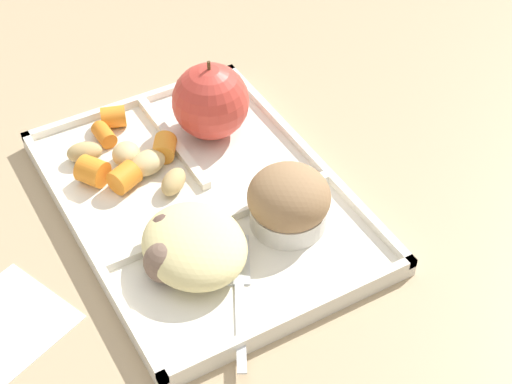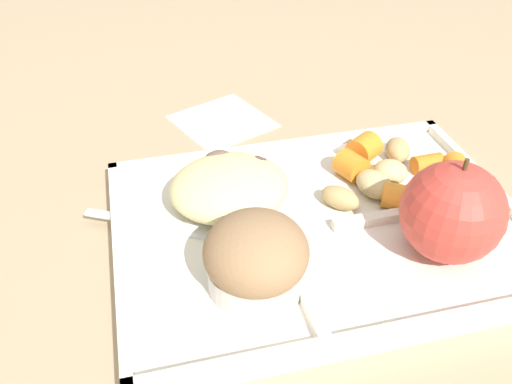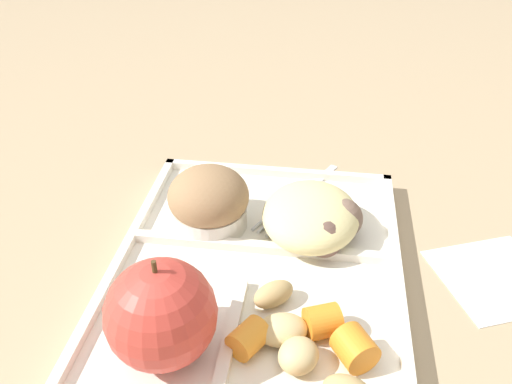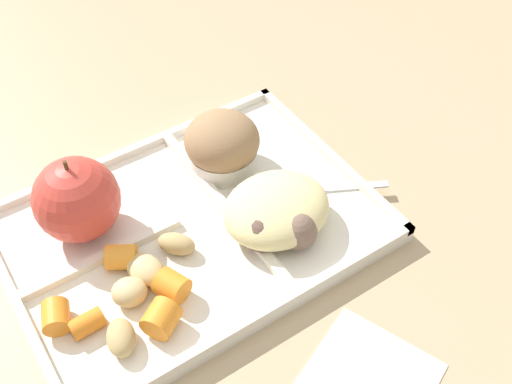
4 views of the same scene
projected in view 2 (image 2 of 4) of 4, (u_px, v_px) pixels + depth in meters
ground at (319, 235)px, 0.48m from camera, size 6.00×6.00×0.00m
lunch_tray at (320, 229)px, 0.47m from camera, size 0.35×0.25×0.02m
green_apple at (452, 212)px, 0.42m from camera, size 0.08×0.08×0.09m
bran_muffin at (256, 258)px, 0.40m from camera, size 0.08×0.08×0.06m
carrot_slice_diagonal at (364, 149)px, 0.54m from camera, size 0.04×0.04×0.03m
carrot_slice_near_corner at (398, 197)px, 0.48m from camera, size 0.04×0.03×0.02m
carrot_slice_back at (456, 169)px, 0.52m from camera, size 0.03×0.03×0.02m
carrot_slice_small at (351, 166)px, 0.52m from camera, size 0.03×0.03×0.03m
carrot_slice_edge at (427, 164)px, 0.53m from camera, size 0.03×0.02×0.02m
potato_chunk_small at (390, 172)px, 0.51m from camera, size 0.04×0.04×0.02m
potato_chunk_golden at (374, 184)px, 0.50m from camera, size 0.04×0.05×0.02m
potato_chunk_corner at (398, 149)px, 0.55m from camera, size 0.03×0.04×0.02m
potato_chunk_wedge at (340, 198)px, 0.48m from camera, size 0.04×0.04×0.02m
egg_noodle_pile at (229, 187)px, 0.48m from camera, size 0.11×0.09×0.04m
meatball_back at (255, 177)px, 0.50m from camera, size 0.04×0.04×0.04m
meatball_front at (227, 195)px, 0.48m from camera, size 0.03×0.03×0.03m
meatball_center at (220, 171)px, 0.50m from camera, size 0.04×0.04×0.04m
plastic_fork at (179, 227)px, 0.47m from camera, size 0.14×0.08×0.00m
paper_napkin at (222, 121)px, 0.63m from camera, size 0.13×0.13×0.00m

